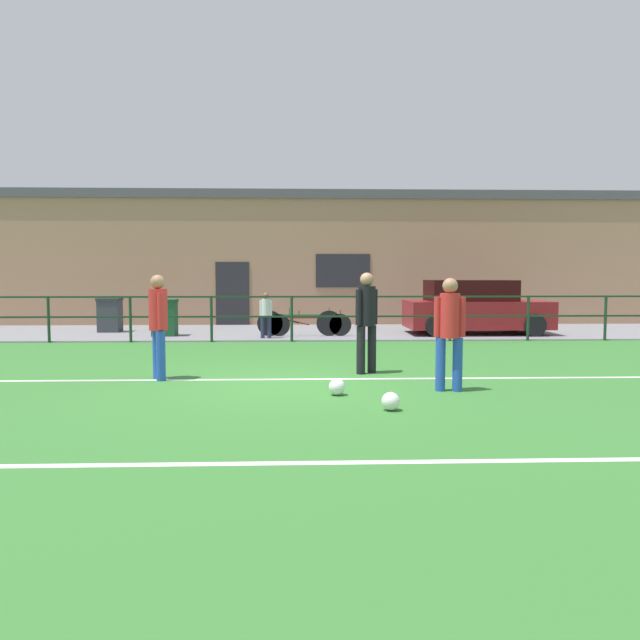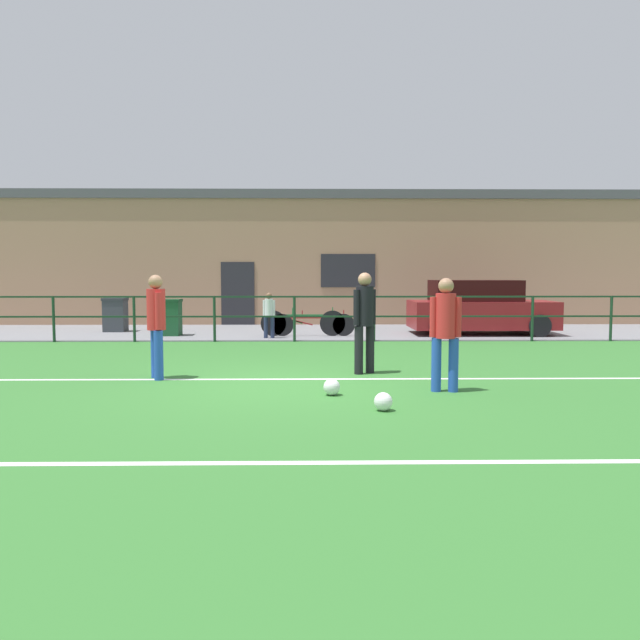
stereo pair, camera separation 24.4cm
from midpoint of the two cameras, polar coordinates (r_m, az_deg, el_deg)
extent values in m
cube|color=#33702D|center=(9.32, -3.82, -6.20)|extent=(60.00, 44.00, 0.04)
cube|color=white|center=(9.78, -3.73, -5.58)|extent=(36.00, 0.11, 0.00)
cube|color=white|center=(5.55, -5.08, -13.25)|extent=(36.00, 0.11, 0.00)
cube|color=slate|center=(17.74, -2.97, -1.13)|extent=(48.00, 5.00, 0.02)
cylinder|color=#193823|center=(16.45, -24.52, 0.05)|extent=(0.07, 0.07, 1.15)
cylinder|color=#193823|center=(15.79, -17.80, 0.07)|extent=(0.07, 0.07, 1.15)
cylinder|color=#193823|center=(15.37, -10.61, 0.09)|extent=(0.07, 0.07, 1.15)
cylinder|color=#193823|center=(15.20, -3.13, 0.11)|extent=(0.07, 0.07, 1.15)
cylinder|color=#193823|center=(15.30, 4.38, 0.13)|extent=(0.07, 0.07, 1.15)
cylinder|color=#193823|center=(15.65, 11.68, 0.15)|extent=(0.07, 0.07, 1.15)
cylinder|color=#193823|center=(16.24, 18.55, 0.16)|extent=(0.07, 0.07, 1.15)
cylinder|color=#193823|center=(17.04, 24.86, 0.17)|extent=(0.07, 0.07, 1.15)
cube|color=#193823|center=(15.17, -3.14, 2.20)|extent=(36.00, 0.04, 0.04)
cube|color=#193823|center=(15.20, -3.13, 0.33)|extent=(36.00, 0.04, 0.04)
cube|color=#A37A5B|center=(21.37, -2.83, 5.37)|extent=(28.00, 2.40, 4.18)
cube|color=#232328|center=(20.29, -8.56, 2.45)|extent=(1.10, 0.04, 2.10)
cube|color=#232328|center=(20.19, 1.81, 4.66)|extent=(1.80, 0.04, 1.10)
cube|color=#4C4C51|center=(21.53, -2.86, 11.35)|extent=(28.00, 2.56, 0.30)
cylinder|color=black|center=(10.25, 3.18, -2.84)|extent=(0.15, 0.15, 0.81)
cylinder|color=black|center=(10.42, 4.22, -2.73)|extent=(0.15, 0.15, 0.81)
cylinder|color=black|center=(10.27, 3.72, 1.32)|extent=(0.30, 0.30, 0.67)
sphere|color=#A37556|center=(10.25, 3.74, 3.82)|extent=(0.23, 0.23, 0.23)
cylinder|color=black|center=(10.15, 2.96, 1.18)|extent=(0.11, 0.11, 0.60)
cylinder|color=black|center=(10.39, 4.46, 1.25)|extent=(0.11, 0.11, 0.60)
cylinder|color=blue|center=(8.92, 12.02, -4.12)|extent=(0.14, 0.14, 0.77)
cylinder|color=blue|center=(8.90, 10.47, -4.12)|extent=(0.14, 0.14, 0.77)
cylinder|color=red|center=(8.83, 11.31, 0.40)|extent=(0.28, 0.28, 0.64)
sphere|color=#A37556|center=(8.81, 11.35, 3.18)|extent=(0.22, 0.22, 0.22)
cylinder|color=red|center=(8.85, 12.42, 0.28)|extent=(0.10, 0.10, 0.57)
cylinder|color=red|center=(8.82, 10.19, 0.30)|extent=(0.10, 0.10, 0.57)
cylinder|color=blue|center=(10.19, -15.70, -3.09)|extent=(0.14, 0.14, 0.79)
cylinder|color=blue|center=(9.95, -15.41, -3.26)|extent=(0.14, 0.14, 0.79)
cylinder|color=red|center=(10.00, -15.64, 0.95)|extent=(0.29, 0.29, 0.66)
sphere|color=#A37556|center=(9.99, -15.69, 3.47)|extent=(0.22, 0.22, 0.22)
cylinder|color=red|center=(10.18, -15.84, 0.90)|extent=(0.10, 0.10, 0.59)
cylinder|color=red|center=(9.83, -15.42, 0.79)|extent=(0.10, 0.10, 0.59)
sphere|color=white|center=(8.48, 0.78, -6.30)|extent=(0.23, 0.23, 0.23)
sphere|color=white|center=(7.58, 5.72, -7.61)|extent=(0.23, 0.23, 0.23)
cylinder|color=#232D4C|center=(15.92, -5.22, -0.70)|extent=(0.10, 0.10, 0.56)
cylinder|color=#232D4C|center=(15.95, -5.85, -0.69)|extent=(0.10, 0.10, 0.56)
cylinder|color=white|center=(15.90, -5.55, 1.16)|extent=(0.21, 0.21, 0.47)
sphere|color=brown|center=(15.89, -5.56, 2.28)|extent=(0.16, 0.16, 0.16)
cylinder|color=white|center=(15.88, -5.10, 1.11)|extent=(0.07, 0.07, 0.42)
cylinder|color=white|center=(15.92, -6.00, 1.11)|extent=(0.07, 0.07, 0.42)
cube|color=maroon|center=(17.61, 14.09, 0.52)|extent=(3.92, 1.78, 0.76)
cube|color=black|center=(17.53, 13.51, 2.71)|extent=(2.35, 1.49, 0.58)
cylinder|color=black|center=(16.47, 10.44, -0.52)|extent=(0.60, 0.18, 0.60)
cylinder|color=black|center=(17.25, 19.12, -0.48)|extent=(0.60, 0.18, 0.60)
cylinder|color=black|center=(18.14, 9.28, -0.08)|extent=(0.60, 0.18, 0.60)
cylinder|color=black|center=(18.84, 17.25, -0.05)|extent=(0.60, 0.18, 0.60)
cylinder|color=black|center=(16.44, -5.14, -0.32)|extent=(0.69, 0.04, 0.69)
cylinder|color=black|center=(16.43, 0.44, -0.31)|extent=(0.69, 0.04, 0.69)
cube|color=#1E6633|center=(16.40, -2.36, 0.47)|extent=(1.25, 0.04, 0.04)
cube|color=#1E6633|center=(16.41, -3.75, 0.07)|extent=(0.78, 0.03, 0.25)
cylinder|color=#1E6633|center=(16.39, -3.34, 0.81)|extent=(0.03, 0.03, 0.20)
cylinder|color=#1E6633|center=(16.41, 0.44, 0.72)|extent=(0.03, 0.03, 0.28)
cylinder|color=black|center=(16.43, -4.30, -0.48)|extent=(0.60, 0.04, 0.60)
cylinder|color=black|center=(16.45, 1.49, -0.46)|extent=(0.60, 0.04, 0.60)
cube|color=maroon|center=(16.40, -1.40, 0.21)|extent=(1.30, 0.04, 0.04)
cube|color=maroon|center=(16.41, -2.85, -0.13)|extent=(0.82, 0.03, 0.22)
cylinder|color=maroon|center=(16.40, -2.42, 0.56)|extent=(0.03, 0.03, 0.20)
cylinder|color=maroon|center=(16.43, 1.50, 0.46)|extent=(0.03, 0.03, 0.28)
cube|color=#194C28|center=(17.04, -14.78, 0.09)|extent=(0.62, 0.52, 0.91)
cube|color=#143D20|center=(17.01, -14.81, 1.76)|extent=(0.66, 0.56, 0.08)
cube|color=#33383D|center=(18.66, -19.48, 0.33)|extent=(0.61, 0.51, 0.90)
cube|color=#282C30|center=(18.63, -19.52, 1.84)|extent=(0.64, 0.55, 0.08)
camera|label=1|loc=(0.12, -90.59, -0.04)|focal=34.08mm
camera|label=2|loc=(0.12, 89.41, 0.04)|focal=34.08mm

